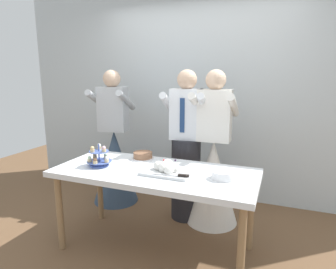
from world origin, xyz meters
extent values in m
plane|color=brown|center=(0.00, 0.00, 0.00)|extent=(8.00, 8.00, 0.00)
cube|color=silver|center=(0.00, 1.45, 1.45)|extent=(5.20, 0.10, 2.90)
cube|color=silver|center=(0.00, 0.00, 0.75)|extent=(1.80, 0.80, 0.05)
cylinder|color=olive|center=(-0.82, -0.32, 0.36)|extent=(0.06, 0.06, 0.72)
cylinder|color=olive|center=(0.82, -0.32, 0.36)|extent=(0.06, 0.06, 0.72)
cylinder|color=olive|center=(-0.82, 0.32, 0.36)|extent=(0.06, 0.06, 0.72)
cylinder|color=olive|center=(0.82, 0.32, 0.36)|extent=(0.06, 0.06, 0.72)
cylinder|color=#4C66B2|center=(-0.53, -0.08, 0.78)|extent=(0.17, 0.17, 0.01)
cylinder|color=#4C66B2|center=(-0.53, -0.08, 0.88)|extent=(0.01, 0.01, 0.21)
cylinder|color=#4C66B2|center=(-0.53, -0.08, 0.82)|extent=(0.23, 0.23, 0.01)
cylinder|color=#D1B784|center=(-0.44, -0.09, 0.84)|extent=(0.04, 0.04, 0.03)
sphere|color=white|center=(-0.44, -0.09, 0.86)|extent=(0.04, 0.04, 0.04)
cylinder|color=#D1B784|center=(-0.51, 0.01, 0.84)|extent=(0.04, 0.04, 0.03)
sphere|color=beige|center=(-0.51, 0.01, 0.86)|extent=(0.04, 0.04, 0.04)
cylinder|color=#D1B784|center=(-0.61, -0.04, 0.84)|extent=(0.04, 0.04, 0.03)
sphere|color=#D6B27A|center=(-0.61, -0.04, 0.86)|extent=(0.04, 0.04, 0.04)
cylinder|color=#D1B784|center=(-0.60, -0.13, 0.84)|extent=(0.04, 0.04, 0.03)
sphere|color=beige|center=(-0.60, -0.13, 0.86)|extent=(0.04, 0.04, 0.04)
cylinder|color=#D1B784|center=(-0.51, -0.16, 0.84)|extent=(0.04, 0.04, 0.03)
sphere|color=brown|center=(-0.51, -0.16, 0.86)|extent=(0.04, 0.04, 0.04)
cylinder|color=#4C66B2|center=(-0.53, -0.08, 0.92)|extent=(0.18, 0.18, 0.01)
cylinder|color=#D1B784|center=(-0.47, -0.09, 0.93)|extent=(0.04, 0.04, 0.03)
sphere|color=#EAB7C6|center=(-0.47, -0.09, 0.96)|extent=(0.04, 0.04, 0.04)
cylinder|color=#D1B784|center=(-0.56, -0.02, 0.93)|extent=(0.04, 0.04, 0.03)
sphere|color=white|center=(-0.56, -0.02, 0.96)|extent=(0.04, 0.04, 0.04)
cylinder|color=#D1B784|center=(-0.56, -0.13, 0.93)|extent=(0.04, 0.04, 0.03)
sphere|color=#D6B27A|center=(-0.56, -0.13, 0.96)|extent=(0.04, 0.04, 0.04)
cube|color=silver|center=(0.13, -0.03, 0.79)|extent=(0.42, 0.31, 0.02)
sphere|color=white|center=(0.19, -0.03, 0.83)|extent=(0.09, 0.09, 0.09)
sphere|color=white|center=(0.16, 0.01, 0.83)|extent=(0.08, 0.08, 0.08)
sphere|color=white|center=(0.10, 0.03, 0.83)|extent=(0.09, 0.09, 0.09)
sphere|color=white|center=(0.05, -0.03, 0.83)|extent=(0.09, 0.09, 0.09)
sphere|color=white|center=(0.11, -0.07, 0.83)|extent=(0.10, 0.10, 0.10)
sphere|color=white|center=(0.18, -0.10, 0.83)|extent=(0.08, 0.08, 0.08)
sphere|color=white|center=(0.13, -0.03, 0.84)|extent=(0.11, 0.11, 0.11)
sphere|color=#2D1938|center=(0.20, -0.01, 0.89)|extent=(0.02, 0.02, 0.02)
sphere|color=#DB474C|center=(0.12, -0.02, 0.88)|extent=(0.02, 0.02, 0.02)
sphere|color=#2D1938|center=(0.14, -0.03, 0.88)|extent=(0.02, 0.02, 0.02)
sphere|color=#DB474C|center=(0.10, -0.04, 0.89)|extent=(0.02, 0.02, 0.02)
cube|color=silver|center=(0.16, -0.15, 0.80)|extent=(0.23, 0.05, 0.00)
cube|color=black|center=(0.31, -0.13, 0.81)|extent=(0.09, 0.04, 0.02)
cylinder|color=white|center=(0.60, 0.00, 0.78)|extent=(0.18, 0.18, 0.01)
cylinder|color=white|center=(0.61, 0.00, 0.79)|extent=(0.18, 0.18, 0.01)
cylinder|color=white|center=(0.61, 0.00, 0.80)|extent=(0.18, 0.18, 0.01)
cylinder|color=white|center=(0.61, 0.00, 0.81)|extent=(0.18, 0.18, 0.01)
cylinder|color=white|center=(0.61, 0.00, 0.82)|extent=(0.18, 0.18, 0.01)
cylinder|color=white|center=(0.61, 0.00, 0.84)|extent=(0.18, 0.18, 0.01)
cylinder|color=white|center=(-0.25, 0.28, 0.78)|extent=(0.24, 0.24, 0.01)
cylinder|color=brown|center=(-0.25, 0.28, 0.81)|extent=(0.19, 0.19, 0.06)
cylinder|color=#232328|center=(0.07, 0.70, 0.46)|extent=(0.32, 0.32, 0.92)
cube|color=white|center=(0.07, 0.70, 1.19)|extent=(0.36, 0.24, 0.54)
sphere|color=#D8B293|center=(0.07, 0.70, 1.55)|extent=(0.21, 0.21, 0.21)
cylinder|color=white|center=(-0.14, 0.67, 1.30)|extent=(0.14, 0.49, 0.28)
cylinder|color=white|center=(0.24, 0.72, 1.30)|extent=(0.14, 0.49, 0.28)
cube|color=navy|center=(0.05, 0.59, 1.19)|extent=(0.05, 0.02, 0.36)
cone|color=white|center=(0.37, 0.71, 0.46)|extent=(0.56, 0.56, 0.92)
cube|color=white|center=(0.37, 0.71, 1.19)|extent=(0.35, 0.21, 0.54)
sphere|color=beige|center=(0.37, 0.71, 1.55)|extent=(0.21, 0.21, 0.21)
cylinder|color=white|center=(0.17, 0.71, 1.30)|extent=(0.09, 0.49, 0.28)
cylinder|color=white|center=(0.55, 0.72, 1.30)|extent=(0.09, 0.49, 0.28)
cone|color=#334760|center=(-0.91, 0.79, 0.46)|extent=(0.56, 0.56, 0.92)
cube|color=#B2B7BC|center=(-0.91, 0.79, 1.19)|extent=(0.37, 0.25, 0.54)
sphere|color=#D8B293|center=(-0.91, 0.79, 1.55)|extent=(0.21, 0.21, 0.21)
cylinder|color=#B2B7BC|center=(-1.11, 0.76, 1.30)|extent=(0.15, 0.49, 0.28)
cylinder|color=#B2B7BC|center=(-0.74, 0.82, 1.30)|extent=(0.15, 0.49, 0.28)
camera|label=1|loc=(1.03, -2.28, 1.63)|focal=31.48mm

